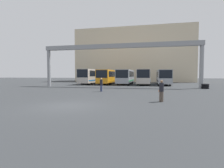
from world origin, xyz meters
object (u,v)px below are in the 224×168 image
Objects in this scene: bus_slot_1 at (108,76)px; bus_slot_0 at (92,76)px; pedestrian_near_right at (161,90)px; bus_slot_3 at (144,76)px; bus_slot_4 at (163,76)px; pedestrian_near_center at (101,84)px; bus_slot_2 at (126,76)px; tire_stack at (205,86)px; traffic_cone at (160,89)px.

bus_slot_0 is at bearing 168.62° from bus_slot_1.
bus_slot_1 reaches higher than pedestrian_near_right.
bus_slot_3 reaches higher than bus_slot_4.
bus_slot_4 is 19.19m from pedestrian_near_center.
bus_slot_2 is at bearing 134.70° from pedestrian_near_right.
bus_slot_0 reaches higher than tire_stack.
bus_slot_2 is at bearing 138.37° from pedestrian_near_center.
bus_slot_2 is at bearing -176.77° from bus_slot_4.
pedestrian_near_right is (2.14, -23.66, -0.93)m from bus_slot_3.
bus_slot_3 is at bearing -3.63° from bus_slot_0.
bus_slot_4 is 6.78× the size of pedestrian_near_center.
bus_slot_0 is at bearing 162.62° from pedestrian_near_center.
bus_slot_3 is at bearing -174.51° from bus_slot_4.
bus_slot_3 is 3.91m from bus_slot_4.
pedestrian_near_center is at bearing -115.93° from bus_slot_4.
bus_slot_2 is (3.89, -0.02, 0.01)m from bus_slot_1.
bus_slot_1 reaches higher than pedestrian_near_center.
bus_slot_1 is 3.89m from bus_slot_2.
traffic_cone is at bearing -67.16° from bus_slot_2.
bus_slot_0 reaches higher than bus_slot_1.
pedestrian_near_center is 15.46m from tire_stack.
tire_stack reaches higher than traffic_cone.
pedestrian_near_right is at bearing 4.70° from pedestrian_near_center.
bus_slot_3 is 6.33× the size of pedestrian_near_center.
bus_slot_1 is at bearing -177.95° from bus_slot_4.
bus_slot_2 reaches higher than tire_stack.
tire_stack is at bearing 78.82° from pedestrian_near_center.
bus_slot_1 reaches higher than bus_slot_4.
pedestrian_near_right is at bearing -94.17° from bus_slot_4.
bus_slot_1 is 6.28× the size of pedestrian_near_center.
bus_slot_4 is (7.79, 0.44, -0.04)m from bus_slot_2.
bus_slot_0 reaches higher than bus_slot_4.
bus_slot_2 is 9.98× the size of tire_stack.
tire_stack is (12.99, -9.44, -1.40)m from bus_slot_2.
bus_slot_0 is 7.23× the size of pedestrian_near_center.
bus_slot_1 is at bearing 143.15° from pedestrian_near_right.
pedestrian_near_center is (-4.49, -16.87, -0.91)m from bus_slot_3.
bus_slot_1 is at bearing 179.67° from bus_slot_2.
bus_slot_2 is at bearing 112.84° from traffic_cone.
bus_slot_0 is 1.14× the size of bus_slot_3.
bus_slot_1 is 0.99× the size of bus_slot_3.
bus_slot_4 is at bearing 2.05° from bus_slot_1.
bus_slot_4 is (11.68, 0.42, -0.03)m from bus_slot_1.
bus_slot_1 is at bearing -11.38° from bus_slot_0.
bus_slot_3 reaches higher than bus_slot_1.
bus_slot_2 is at bearing 143.99° from tire_stack.
traffic_cone is (10.29, -15.22, -1.44)m from bus_slot_1.
traffic_cone is at bearing 117.88° from pedestrian_near_right.
pedestrian_near_right is (9.93, -23.62, -0.89)m from bus_slot_1.
bus_slot_2 is at bearing -179.04° from bus_slot_3.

